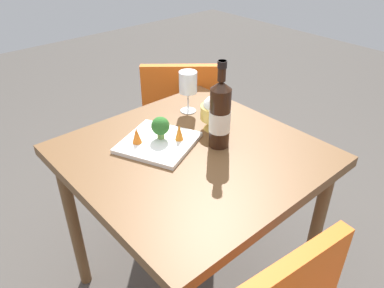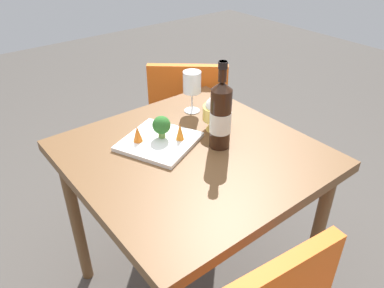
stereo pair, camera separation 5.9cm
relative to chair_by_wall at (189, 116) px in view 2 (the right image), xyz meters
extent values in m
plane|color=#4C4742|center=(-0.41, -0.56, -0.53)|extent=(8.00, 8.00, 0.00)
cube|color=brown|center=(-0.41, -0.56, 0.21)|extent=(0.83, 0.83, 0.04)
cylinder|color=brown|center=(-0.06, -0.91, -0.17)|extent=(0.05, 0.05, 0.71)
cylinder|color=brown|center=(-0.77, -0.20, -0.17)|extent=(0.05, 0.05, 0.71)
cylinder|color=brown|center=(-0.06, -0.20, -0.17)|extent=(0.05, 0.05, 0.71)
cube|color=orange|center=(0.07, 0.08, -0.09)|extent=(0.56, 0.56, 0.02)
cube|color=orange|center=(-0.05, -0.06, 0.12)|extent=(0.33, 0.29, 0.40)
cylinder|color=black|center=(0.05, 0.32, -0.31)|extent=(0.03, 0.03, 0.43)
cylinder|color=black|center=(0.31, 0.10, -0.31)|extent=(0.03, 0.03, 0.43)
cylinder|color=black|center=(-0.17, 0.06, -0.31)|extent=(0.03, 0.03, 0.43)
cylinder|color=black|center=(0.09, -0.16, -0.31)|extent=(0.03, 0.03, 0.43)
cylinder|color=black|center=(-0.31, -0.59, 0.34)|extent=(0.08, 0.08, 0.22)
cone|color=black|center=(-0.31, -0.59, 0.46)|extent=(0.08, 0.08, 0.03)
cylinder|color=black|center=(-0.31, -0.59, 0.51)|extent=(0.03, 0.03, 0.07)
cylinder|color=black|center=(-0.31, -0.59, 0.54)|extent=(0.03, 0.03, 0.02)
cylinder|color=silver|center=(-0.31, -0.59, 0.33)|extent=(0.08, 0.08, 0.08)
cylinder|color=white|center=(-0.22, -0.31, 0.23)|extent=(0.07, 0.07, 0.00)
cylinder|color=white|center=(-0.22, -0.31, 0.27)|extent=(0.01, 0.01, 0.08)
cylinder|color=white|center=(-0.22, -0.31, 0.36)|extent=(0.08, 0.08, 0.09)
cone|color=gold|center=(-0.24, -0.49, 0.25)|extent=(0.08, 0.08, 0.04)
cylinder|color=gold|center=(-0.24, -0.49, 0.30)|extent=(0.11, 0.11, 0.05)
sphere|color=white|center=(-0.24, -0.49, 0.32)|extent=(0.09, 0.09, 0.09)
cube|color=white|center=(-0.48, -0.44, 0.23)|extent=(0.33, 0.33, 0.02)
cylinder|color=#729E4C|center=(-0.46, -0.43, 0.26)|extent=(0.03, 0.03, 0.03)
sphere|color=#2D6B28|center=(-0.46, -0.43, 0.29)|extent=(0.07, 0.07, 0.07)
cone|color=orange|center=(-0.54, -0.40, 0.27)|extent=(0.04, 0.04, 0.06)
cone|color=orange|center=(-0.41, -0.48, 0.27)|extent=(0.03, 0.03, 0.07)
camera|label=1|loc=(-1.16, -1.40, 0.97)|focal=35.03mm
camera|label=2|loc=(-1.11, -1.44, 0.97)|focal=35.03mm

